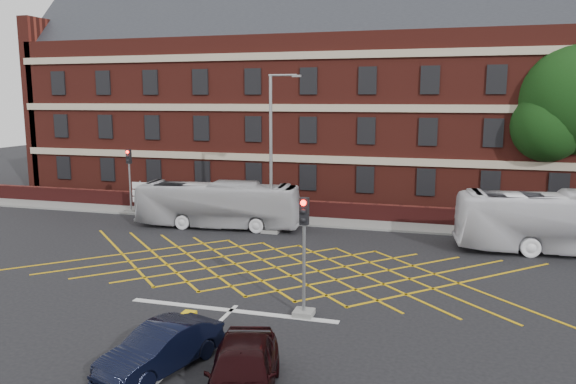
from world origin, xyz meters
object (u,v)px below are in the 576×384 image
(traffic_light_near, at_px, (304,268))
(direction_signs, at_px, (140,193))
(car_maroon, at_px, (242,372))
(utility_cabinet, at_px, (189,323))
(bus_left, at_px, (218,205))
(traffic_light_far, at_px, (130,187))
(street_lamp, at_px, (272,179))
(deciduous_tree, at_px, (572,108))
(bus_right, at_px, (572,223))
(car_navy, at_px, (161,348))

(traffic_light_near, height_order, direction_signs, traffic_light_near)
(car_maroon, bearing_deg, utility_cabinet, 118.93)
(bus_left, bearing_deg, traffic_light_far, 67.13)
(car_maroon, bearing_deg, bus_left, 100.30)
(bus_left, xyz_separation_m, car_maroon, (8.31, -17.95, -0.61))
(traffic_light_far, height_order, direction_signs, traffic_light_far)
(street_lamp, relative_size, direction_signs, 4.07)
(deciduous_tree, relative_size, direction_signs, 4.98)
(bus_left, relative_size, street_lamp, 1.10)
(direction_signs, bearing_deg, car_maroon, -53.58)
(deciduous_tree, relative_size, traffic_light_near, 2.56)
(bus_left, xyz_separation_m, deciduous_tree, (20.31, 7.98, 5.67))
(traffic_light_near, relative_size, traffic_light_far, 1.00)
(street_lamp, bearing_deg, traffic_light_near, -67.28)
(car_maroon, distance_m, traffic_light_near, 5.97)
(bus_left, height_order, traffic_light_near, traffic_light_near)
(bus_right, distance_m, traffic_light_near, 15.85)
(direction_signs, bearing_deg, utility_cabinet, -55.10)
(traffic_light_near, bearing_deg, direction_signs, 136.33)
(bus_left, relative_size, traffic_light_far, 2.31)
(traffic_light_near, bearing_deg, bus_left, 124.86)
(street_lamp, bearing_deg, car_maroon, -74.72)
(car_maroon, relative_size, traffic_light_near, 1.04)
(deciduous_tree, bearing_deg, street_lamp, -153.65)
(car_navy, bearing_deg, bus_left, 125.51)
(street_lamp, bearing_deg, utility_cabinet, -83.15)
(street_lamp, height_order, utility_cabinet, street_lamp)
(car_maroon, height_order, direction_signs, direction_signs)
(deciduous_tree, bearing_deg, traffic_light_far, -168.70)
(direction_signs, bearing_deg, car_navy, -57.91)
(car_maroon, bearing_deg, street_lamp, 90.74)
(bus_left, xyz_separation_m, car_navy, (5.52, -17.08, -0.72))
(direction_signs, bearing_deg, bus_left, -19.01)
(deciduous_tree, xyz_separation_m, utility_cabinet, (-15.09, -22.68, -6.65))
(bus_right, height_order, deciduous_tree, deciduous_tree)
(traffic_light_near, distance_m, direction_signs, 20.78)
(bus_left, relative_size, deciduous_tree, 0.90)
(bus_left, distance_m, deciduous_tree, 22.55)
(traffic_light_near, distance_m, street_lamp, 12.77)
(car_navy, height_order, street_lamp, street_lamp)
(street_lamp, bearing_deg, traffic_light_far, 165.74)
(bus_left, height_order, direction_signs, bus_left)
(deciduous_tree, relative_size, utility_cabinet, 13.80)
(bus_left, relative_size, traffic_light_near, 2.31)
(bus_right, height_order, street_lamp, street_lamp)
(car_maroon, bearing_deg, direction_signs, 111.88)
(bus_right, xyz_separation_m, direction_signs, (-25.77, 2.70, -0.17))
(traffic_light_near, bearing_deg, car_navy, -119.94)
(traffic_light_far, bearing_deg, car_navy, -56.40)
(car_navy, relative_size, direction_signs, 1.80)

